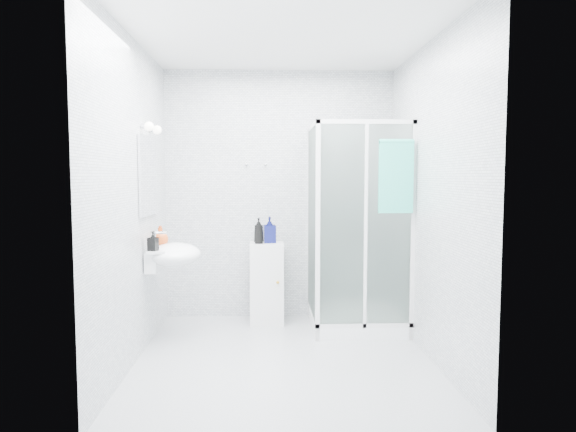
{
  "coord_description": "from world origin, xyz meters",
  "views": [
    {
      "loc": [
        -0.14,
        -4.14,
        1.5
      ],
      "look_at": [
        0.05,
        0.35,
        1.15
      ],
      "focal_mm": 32.0,
      "sensor_mm": 36.0,
      "label": 1
    }
  ],
  "objects_px": {
    "shower_enclosure": "(350,284)",
    "hand_towel": "(396,175)",
    "soap_dispenser_orange": "(160,236)",
    "storage_cabinet": "(267,283)",
    "shampoo_bottle_a": "(259,231)",
    "wall_basin": "(172,255)",
    "shampoo_bottle_b": "(270,230)",
    "soap_dispenser_black": "(153,241)"
  },
  "relations": [
    {
      "from": "soap_dispenser_orange",
      "to": "wall_basin",
      "type": "bearing_deg",
      "value": -41.78
    },
    {
      "from": "wall_basin",
      "to": "hand_towel",
      "type": "height_order",
      "value": "hand_towel"
    },
    {
      "from": "storage_cabinet",
      "to": "hand_towel",
      "type": "distance_m",
      "value": 1.73
    },
    {
      "from": "shower_enclosure",
      "to": "soap_dispenser_orange",
      "type": "height_order",
      "value": "shower_enclosure"
    },
    {
      "from": "soap_dispenser_orange",
      "to": "soap_dispenser_black",
      "type": "distance_m",
      "value": 0.3
    },
    {
      "from": "shower_enclosure",
      "to": "wall_basin",
      "type": "bearing_deg",
      "value": -169.19
    },
    {
      "from": "shampoo_bottle_a",
      "to": "shower_enclosure",
      "type": "bearing_deg",
      "value": -15.03
    },
    {
      "from": "shampoo_bottle_a",
      "to": "shampoo_bottle_b",
      "type": "relative_size",
      "value": 0.97
    },
    {
      "from": "hand_towel",
      "to": "shampoo_bottle_a",
      "type": "bearing_deg",
      "value": 152.44
    },
    {
      "from": "shower_enclosure",
      "to": "shampoo_bottle_a",
      "type": "relative_size",
      "value": 7.71
    },
    {
      "from": "soap_dispenser_orange",
      "to": "storage_cabinet",
      "type": "bearing_deg",
      "value": 26.16
    },
    {
      "from": "shower_enclosure",
      "to": "storage_cabinet",
      "type": "relative_size",
      "value": 2.43
    },
    {
      "from": "shower_enclosure",
      "to": "soap_dispenser_black",
      "type": "bearing_deg",
      "value": -164.12
    },
    {
      "from": "shampoo_bottle_a",
      "to": "soap_dispenser_black",
      "type": "height_order",
      "value": "shampoo_bottle_a"
    },
    {
      "from": "shampoo_bottle_a",
      "to": "soap_dispenser_black",
      "type": "distance_m",
      "value": 1.16
    },
    {
      "from": "shower_enclosure",
      "to": "soap_dispenser_black",
      "type": "distance_m",
      "value": 1.92
    },
    {
      "from": "wall_basin",
      "to": "hand_towel",
      "type": "xyz_separation_m",
      "value": [
        1.99,
        -0.09,
        0.72
      ]
    },
    {
      "from": "shower_enclosure",
      "to": "hand_towel",
      "type": "bearing_deg",
      "value": -49.89
    },
    {
      "from": "shampoo_bottle_a",
      "to": "soap_dispenser_black",
      "type": "xyz_separation_m",
      "value": [
        -0.89,
        -0.74,
        -0.01
      ]
    },
    {
      "from": "wall_basin",
      "to": "storage_cabinet",
      "type": "bearing_deg",
      "value": 34.76
    },
    {
      "from": "wall_basin",
      "to": "soap_dispenser_black",
      "type": "distance_m",
      "value": 0.27
    },
    {
      "from": "shower_enclosure",
      "to": "shampoo_bottle_b",
      "type": "bearing_deg",
      "value": 159.27
    },
    {
      "from": "shower_enclosure",
      "to": "hand_towel",
      "type": "height_order",
      "value": "shower_enclosure"
    },
    {
      "from": "hand_towel",
      "to": "shampoo_bottle_a",
      "type": "distance_m",
      "value": 1.49
    },
    {
      "from": "wall_basin",
      "to": "storage_cabinet",
      "type": "relative_size",
      "value": 0.68
    },
    {
      "from": "soap_dispenser_orange",
      "to": "shampoo_bottle_a",
      "type": "bearing_deg",
      "value": 26.45
    },
    {
      "from": "shower_enclosure",
      "to": "soap_dispenser_black",
      "type": "relative_size",
      "value": 11.98
    },
    {
      "from": "hand_towel",
      "to": "shampoo_bottle_b",
      "type": "relative_size",
      "value": 2.44
    },
    {
      "from": "soap_dispenser_orange",
      "to": "soap_dispenser_black",
      "type": "relative_size",
      "value": 1.11
    },
    {
      "from": "hand_towel",
      "to": "shower_enclosure",
      "type": "bearing_deg",
      "value": 130.11
    },
    {
      "from": "shower_enclosure",
      "to": "storage_cabinet",
      "type": "bearing_deg",
      "value": 161.42
    },
    {
      "from": "shower_enclosure",
      "to": "wall_basin",
      "type": "relative_size",
      "value": 3.57
    },
    {
      "from": "wall_basin",
      "to": "shampoo_bottle_b",
      "type": "distance_m",
      "value": 1.08
    },
    {
      "from": "storage_cabinet",
      "to": "shampoo_bottle_b",
      "type": "relative_size",
      "value": 3.08
    },
    {
      "from": "shampoo_bottle_b",
      "to": "soap_dispenser_black",
      "type": "height_order",
      "value": "shampoo_bottle_b"
    },
    {
      "from": "storage_cabinet",
      "to": "soap_dispenser_orange",
      "type": "bearing_deg",
      "value": -154.29
    },
    {
      "from": "hand_towel",
      "to": "shampoo_bottle_b",
      "type": "xyz_separation_m",
      "value": [
        -1.12,
        0.7,
        -0.56
      ]
    },
    {
      "from": "hand_towel",
      "to": "shampoo_bottle_a",
      "type": "relative_size",
      "value": 2.51
    },
    {
      "from": "shampoo_bottle_b",
      "to": "soap_dispenser_orange",
      "type": "height_order",
      "value": "shampoo_bottle_b"
    },
    {
      "from": "soap_dispenser_orange",
      "to": "soap_dispenser_black",
      "type": "xyz_separation_m",
      "value": [
        0.0,
        -0.3,
        -0.01
      ]
    },
    {
      "from": "hand_towel",
      "to": "soap_dispenser_black",
      "type": "distance_m",
      "value": 2.19
    },
    {
      "from": "storage_cabinet",
      "to": "soap_dispenser_black",
      "type": "relative_size",
      "value": 4.92
    }
  ]
}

